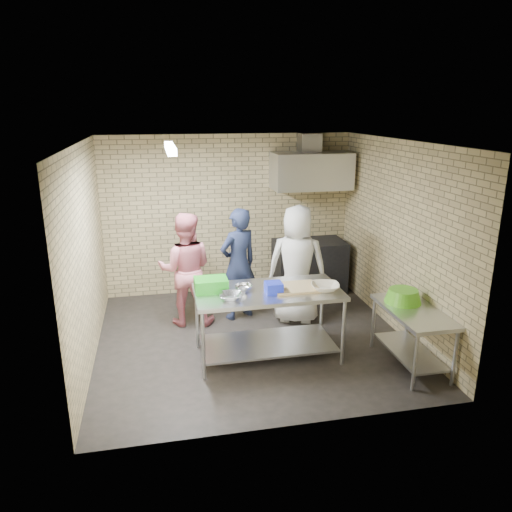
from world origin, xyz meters
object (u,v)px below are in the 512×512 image
Objects in this scene: side_counter at (411,337)px; woman_white at (297,265)px; blue_tub at (274,288)px; man_navy at (238,264)px; stove at (309,266)px; green_basin at (403,296)px; bottle_green at (333,174)px; bottle_red at (311,174)px; woman_pink at (186,269)px; green_crate at (211,285)px; prep_table at (268,324)px.

woman_white reaches higher than side_counter.
blue_tub is 0.11× the size of woman_white.
woman_white is (0.83, -0.30, 0.03)m from man_navy.
man_navy reaches higher than stove.
bottle_green reaches higher than green_basin.
man_navy is at bearing -142.65° from bottle_red.
bottle_red is 0.11× the size of man_navy.
bottle_red reaches higher than bottle_green.
blue_tub is (-1.65, 0.48, 0.61)m from side_counter.
bottle_red is 0.40m from bottle_green.
bottle_green reaches higher than woman_pink.
side_counter is 3.44m from bottle_red.
green_crate is 1.18m from woman_pink.
side_counter is 5.88× the size of blue_tub.
woman_white is at bearing 135.15° from man_navy.
bottle_green reaches higher than side_counter.
blue_tub reaches higher than green_basin.
side_counter is at bearing -80.71° from stove.
blue_tub is 1.69m from woman_pink.
prep_table is 0.54m from blue_tub.
green_basin is 0.27× the size of woman_pink.
green_crate is at bearing 170.27° from prep_table.
side_counter is 2.94× the size of green_crate.
blue_tub reaches higher than prep_table.
side_counter is at bearing -85.43° from green_basin.
bottle_green is at bearing 90.00° from side_counter.
woman_white reaches higher than green_basin.
man_navy reaches higher than green_crate.
bottle_green is (0.40, 0.00, -0.01)m from bottle_red.
bottle_red is 1.20× the size of bottle_green.
woman_pink is (-0.99, 1.36, -0.14)m from blue_tub.
green_crate reaches higher than prep_table.
woman_pink is at bearing 145.12° from side_counter.
blue_tub is 1.36× the size of bottle_green.
bottle_green reaches higher than green_crate.
woman_pink is (-2.62, 1.59, 0.01)m from green_basin.
green_basin reaches higher than side_counter.
bottle_red is at bearing 61.71° from prep_table.
green_basin is at bearing -80.24° from stove.
bottle_red reaches higher than woman_pink.
woman_white is at bearing 56.09° from prep_table.
prep_table is 3.99× the size of green_basin.
blue_tub is at bearing -117.81° from stove.
green_basin is 2.45m from man_navy.
woman_white is (-1.02, 1.59, 0.51)m from side_counter.
bottle_red is at bearing 63.58° from blue_tub.
bottle_green is 3.11m from woman_pink.
stove reaches higher than side_counter.
green_basin is at bearing -8.03° from blue_tub.
blue_tub is 1.13× the size of bottle_red.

